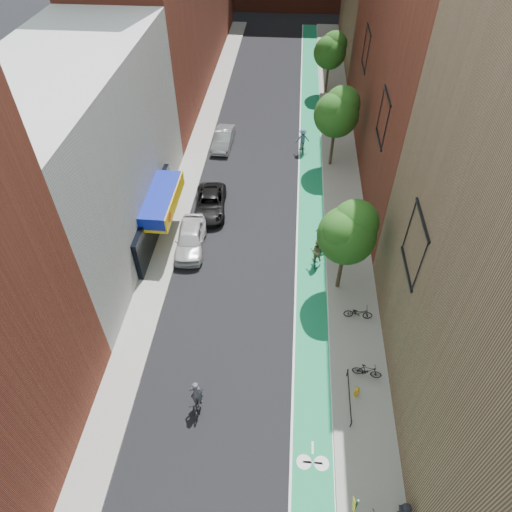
% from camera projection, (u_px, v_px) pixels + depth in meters
% --- Properties ---
extents(ground, '(160.00, 160.00, 0.00)m').
position_uv_depth(ground, '(229.00, 435.00, 21.91)').
color(ground, black).
rests_on(ground, ground).
extents(bike_lane, '(2.00, 68.00, 0.01)m').
position_uv_depth(bike_lane, '(311.00, 152.00, 40.27)').
color(bike_lane, '#167F59').
rests_on(bike_lane, ground).
extents(sidewalk_left, '(2.00, 68.00, 0.15)m').
position_uv_depth(sidewalk_left, '(199.00, 146.00, 40.81)').
color(sidewalk_left, gray).
rests_on(sidewalk_left, ground).
extents(sidewalk_right, '(3.00, 68.00, 0.15)m').
position_uv_depth(sidewalk_right, '(339.00, 152.00, 40.07)').
color(sidewalk_right, gray).
rests_on(sidewalk_right, ground).
extents(building_left_white, '(8.00, 20.00, 12.00)m').
position_uv_depth(building_left_white, '(78.00, 159.00, 28.40)').
color(building_left_white, silver).
rests_on(building_left_white, ground).
extents(building_right_mid_red, '(8.00, 28.00, 22.00)m').
position_uv_depth(building_right_mid_red, '(437.00, 20.00, 32.14)').
color(building_right_mid_red, maroon).
rests_on(building_right_mid_red, ground).
extents(tree_near, '(3.40, 3.36, 6.42)m').
position_uv_depth(tree_near, '(348.00, 232.00, 25.51)').
color(tree_near, '#332619').
rests_on(tree_near, ground).
extents(tree_mid, '(3.55, 3.53, 6.74)m').
position_uv_depth(tree_mid, '(337.00, 111.00, 35.36)').
color(tree_mid, '#332619').
rests_on(tree_mid, ground).
extents(tree_far, '(3.30, 3.25, 6.21)m').
position_uv_depth(tree_far, '(330.00, 50.00, 45.64)').
color(tree_far, '#332619').
rests_on(tree_far, ground).
extents(sign_pole, '(0.13, 0.71, 3.00)m').
position_uv_depth(sign_pole, '(353.00, 512.00, 17.81)').
color(sign_pole, '#194C26').
rests_on(sign_pole, sidewalk_right).
extents(parked_car_white, '(2.20, 4.78, 1.59)m').
position_uv_depth(parked_car_white, '(190.00, 239.00, 30.86)').
color(parked_car_white, silver).
rests_on(parked_car_white, ground).
extents(parked_car_black, '(2.64, 4.99, 1.34)m').
position_uv_depth(parked_car_black, '(210.00, 203.00, 33.86)').
color(parked_car_black, black).
rests_on(parked_car_black, ground).
extents(parked_car_silver, '(1.70, 4.39, 1.43)m').
position_uv_depth(parked_car_silver, '(223.00, 139.00, 40.53)').
color(parked_car_silver, gray).
rests_on(parked_car_silver, ground).
extents(cyclist_lead, '(0.76, 1.81, 2.10)m').
position_uv_depth(cyclist_lead, '(197.00, 400.00, 22.47)').
color(cyclist_lead, black).
rests_on(cyclist_lead, ground).
extents(cyclist_lane_near, '(0.87, 1.52, 2.07)m').
position_uv_depth(cyclist_lane_near, '(316.00, 253.00, 29.63)').
color(cyclist_lane_near, black).
rests_on(cyclist_lane_near, ground).
extents(cyclist_lane_mid, '(1.11, 1.95, 2.13)m').
position_uv_depth(cyclist_lane_mid, '(323.00, 238.00, 30.89)').
color(cyclist_lane_mid, black).
rests_on(cyclist_lane_mid, ground).
extents(cyclist_lane_far, '(1.27, 1.82, 2.16)m').
position_uv_depth(cyclist_lane_far, '(302.00, 142.00, 39.63)').
color(cyclist_lane_far, black).
rests_on(cyclist_lane_far, ground).
extents(parked_bike_mid, '(1.59, 0.69, 0.93)m').
position_uv_depth(parked_bike_mid, '(367.00, 371.00, 23.72)').
color(parked_bike_mid, black).
rests_on(parked_bike_mid, sidewalk_right).
extents(parked_bike_far, '(1.69, 0.65, 0.88)m').
position_uv_depth(parked_bike_far, '(358.00, 313.00, 26.53)').
color(parked_bike_far, black).
rests_on(parked_bike_far, sidewalk_right).
extents(fire_hydrant, '(0.24, 0.24, 0.68)m').
position_uv_depth(fire_hydrant, '(357.00, 391.00, 23.00)').
color(fire_hydrant, gold).
rests_on(fire_hydrant, sidewalk_right).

